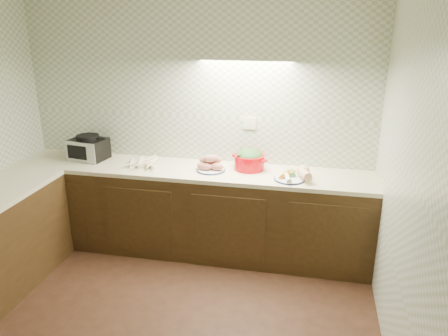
% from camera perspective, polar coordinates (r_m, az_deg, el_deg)
% --- Properties ---
extents(room, '(3.60, 3.60, 2.60)m').
position_cam_1_polar(room, '(2.79, -13.48, 4.00)').
color(room, black).
rests_on(room, ground).
extents(counter, '(3.60, 3.60, 0.90)m').
position_cam_1_polar(counter, '(4.08, -16.96, -9.14)').
color(counter, black).
rests_on(counter, ground).
extents(toaster_oven, '(0.41, 0.34, 0.26)m').
position_cam_1_polar(toaster_oven, '(4.80, -17.29, 2.51)').
color(toaster_oven, black).
rests_on(toaster_oven, counter).
extents(parsnip_pile, '(0.46, 0.35, 0.07)m').
position_cam_1_polar(parsnip_pile, '(4.48, -10.70, 0.69)').
color(parsnip_pile, beige).
rests_on(parsnip_pile, counter).
extents(sweet_potato_plate, '(0.28, 0.28, 0.17)m').
position_cam_1_polar(sweet_potato_plate, '(4.26, -1.74, 0.45)').
color(sweet_potato_plate, '#141E40').
rests_on(sweet_potato_plate, counter).
extents(onion_bowl, '(0.14, 0.14, 0.10)m').
position_cam_1_polar(onion_bowl, '(4.40, -1.63, 0.74)').
color(onion_bowl, black).
rests_on(onion_bowl, counter).
extents(dutch_oven, '(0.39, 0.39, 0.21)m').
position_cam_1_polar(dutch_oven, '(4.29, 3.32, 1.12)').
color(dutch_oven, '#BF040C').
rests_on(dutch_oven, counter).
extents(veg_plate, '(0.36, 0.36, 0.13)m').
position_cam_1_polar(veg_plate, '(4.09, 9.37, -0.81)').
color(veg_plate, '#141E40').
rests_on(veg_plate, counter).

